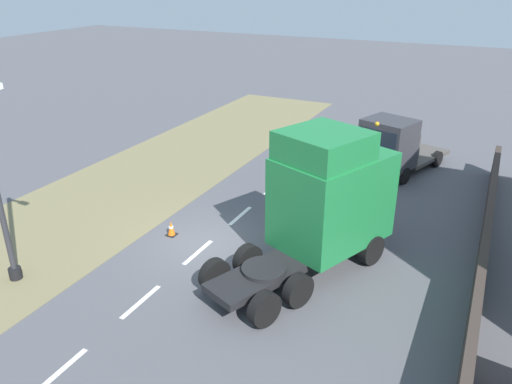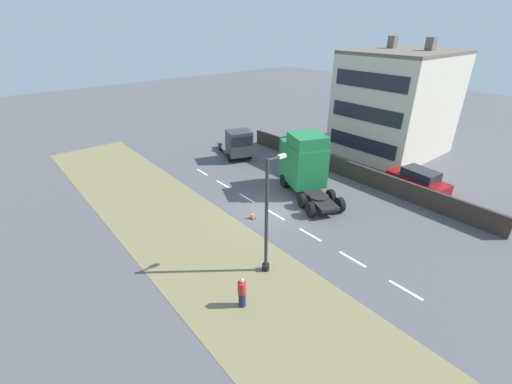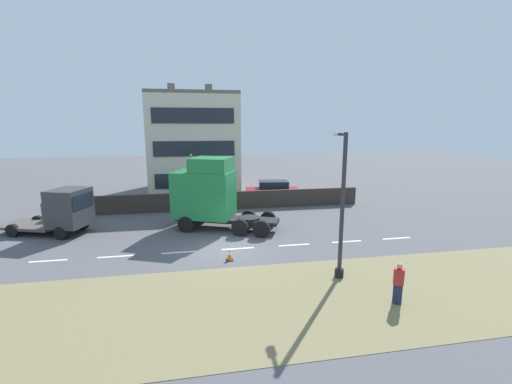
{
  "view_description": "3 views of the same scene",
  "coord_description": "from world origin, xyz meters",
  "px_view_note": "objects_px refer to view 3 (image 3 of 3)",
  "views": [
    {
      "loc": [
        8.54,
        -13.45,
        9.08
      ],
      "look_at": [
        1.11,
        1.69,
        1.59
      ],
      "focal_mm": 35.0,
      "sensor_mm": 36.0,
      "label": 1
    },
    {
      "loc": [
        -14.06,
        -15.56,
        12.04
      ],
      "look_at": [
        -1.77,
        -0.72,
        2.33
      ],
      "focal_mm": 24.0,
      "sensor_mm": 36.0,
      "label": 2
    },
    {
      "loc": [
        -17.76,
        1.55,
        6.71
      ],
      "look_at": [
        1.3,
        -1.94,
        2.88
      ],
      "focal_mm": 24.0,
      "sensor_mm": 36.0,
      "label": 3
    }
  ],
  "objects_px": {
    "pedestrian": "(398,284)",
    "traffic_cone_lead": "(230,255)",
    "lamp_post": "(341,215)",
    "lorry_cab": "(208,193)",
    "parked_car": "(272,192)",
    "flatbed_truck": "(64,211)"
  },
  "relations": [
    {
      "from": "lorry_cab",
      "to": "lamp_post",
      "type": "relative_size",
      "value": 1.08
    },
    {
      "from": "lorry_cab",
      "to": "traffic_cone_lead",
      "type": "distance_m",
      "value": 6.12
    },
    {
      "from": "lamp_post",
      "to": "pedestrian",
      "type": "bearing_deg",
      "value": -154.56
    },
    {
      "from": "pedestrian",
      "to": "traffic_cone_lead",
      "type": "bearing_deg",
      "value": 47.57
    },
    {
      "from": "parked_car",
      "to": "traffic_cone_lead",
      "type": "distance_m",
      "value": 13.36
    },
    {
      "from": "flatbed_truck",
      "to": "parked_car",
      "type": "distance_m",
      "value": 15.97
    },
    {
      "from": "flatbed_truck",
      "to": "traffic_cone_lead",
      "type": "height_order",
      "value": "flatbed_truck"
    },
    {
      "from": "lorry_cab",
      "to": "pedestrian",
      "type": "height_order",
      "value": "lorry_cab"
    },
    {
      "from": "parked_car",
      "to": "flatbed_truck",
      "type": "bearing_deg",
      "value": 121.03
    },
    {
      "from": "lorry_cab",
      "to": "parked_car",
      "type": "height_order",
      "value": "lorry_cab"
    },
    {
      "from": "lorry_cab",
      "to": "parked_car",
      "type": "bearing_deg",
      "value": -18.88
    },
    {
      "from": "flatbed_truck",
      "to": "parked_car",
      "type": "bearing_deg",
      "value": 132.49
    },
    {
      "from": "lamp_post",
      "to": "traffic_cone_lead",
      "type": "relative_size",
      "value": 11.05
    },
    {
      "from": "lorry_cab",
      "to": "pedestrian",
      "type": "relative_size",
      "value": 4.29
    },
    {
      "from": "lorry_cab",
      "to": "pedestrian",
      "type": "xyz_separation_m",
      "value": [
        -11.07,
        -6.6,
        -1.55
      ]
    },
    {
      "from": "lamp_post",
      "to": "parked_car",
      "type": "bearing_deg",
      "value": -1.73
    },
    {
      "from": "flatbed_truck",
      "to": "lamp_post",
      "type": "bearing_deg",
      "value": 77.44
    },
    {
      "from": "parked_car",
      "to": "lamp_post",
      "type": "relative_size",
      "value": 0.75
    },
    {
      "from": "parked_car",
      "to": "traffic_cone_lead",
      "type": "bearing_deg",
      "value": 165.37
    },
    {
      "from": "parked_car",
      "to": "traffic_cone_lead",
      "type": "height_order",
      "value": "parked_car"
    },
    {
      "from": "lamp_post",
      "to": "traffic_cone_lead",
      "type": "xyz_separation_m",
      "value": [
        2.75,
        4.62,
        -2.59
      ]
    },
    {
      "from": "lorry_cab",
      "to": "flatbed_truck",
      "type": "bearing_deg",
      "value": 110.42
    }
  ]
}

